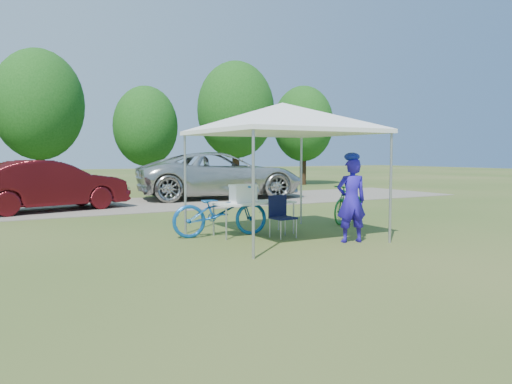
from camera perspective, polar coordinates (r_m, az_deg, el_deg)
ground at (r=10.21m, az=2.98°, el=-5.26°), size 100.00×100.00×0.00m
gravel_strip at (r=17.44m, az=-11.23°, el=-1.31°), size 24.00×5.00×0.02m
canopy at (r=10.11m, az=3.04°, el=9.72°), size 4.53×4.53×3.00m
treeline at (r=23.19m, az=-16.78°, el=8.69°), size 24.89×4.28×6.30m
folding_table at (r=10.53m, az=-0.22°, el=-1.37°), size 1.70×0.71×0.70m
folding_chair at (r=10.25m, az=2.81°, el=-2.37°), size 0.46×0.48×0.86m
cooler at (r=10.38m, az=-1.48°, el=-0.17°), size 0.52×0.35×0.37m
ice_cream_cup at (r=10.66m, az=1.62°, el=-0.92°), size 0.07×0.07×0.05m
cyclist at (r=9.78m, az=10.84°, el=-0.97°), size 0.68×0.55×1.62m
bike_blue at (r=10.36m, az=-4.09°, el=-2.18°), size 2.10×1.03×1.06m
bike_green at (r=12.55m, az=10.59°, el=-1.25°), size 1.69×1.14×0.99m
minivan at (r=19.21m, az=-4.06°, el=1.94°), size 6.76×4.01×1.76m
sedan at (r=16.08m, az=-22.64°, el=0.70°), size 4.82×2.65×1.51m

